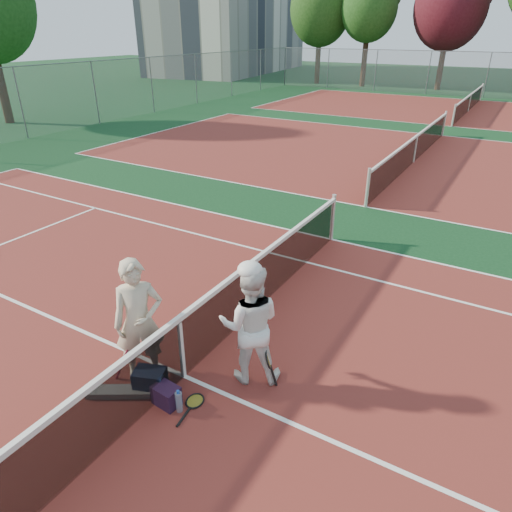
# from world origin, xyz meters

# --- Properties ---
(ground) EXTENTS (130.00, 130.00, 0.00)m
(ground) POSITION_xyz_m (0.00, 0.00, 0.00)
(ground) COLOR #0E3418
(ground) RESTS_ON ground
(court_main) EXTENTS (23.77, 10.97, 0.01)m
(court_main) POSITION_xyz_m (0.00, 0.00, 0.00)
(court_main) COLOR maroon
(court_main) RESTS_ON ground
(court_far_a) EXTENTS (23.77, 10.97, 0.01)m
(court_far_a) POSITION_xyz_m (0.00, 13.50, 0.00)
(court_far_a) COLOR maroon
(court_far_a) RESTS_ON ground
(court_far_b) EXTENTS (23.77, 10.97, 0.01)m
(court_far_b) POSITION_xyz_m (0.00, 27.00, 0.00)
(court_far_b) COLOR maroon
(court_far_b) RESTS_ON ground
(net_main) EXTENTS (0.10, 10.98, 1.02)m
(net_main) POSITION_xyz_m (0.00, 0.00, 0.51)
(net_main) COLOR black
(net_main) RESTS_ON ground
(net_far_a) EXTENTS (0.10, 10.98, 1.02)m
(net_far_a) POSITION_xyz_m (0.00, 13.50, 0.51)
(net_far_a) COLOR black
(net_far_a) RESTS_ON ground
(net_far_b) EXTENTS (0.10, 10.98, 1.02)m
(net_far_b) POSITION_xyz_m (0.00, 27.00, 0.51)
(net_far_b) COLOR black
(net_far_b) RESTS_ON ground
(fence_back) EXTENTS (32.00, 0.06, 3.00)m
(fence_back) POSITION_xyz_m (0.00, 34.00, 1.50)
(fence_back) COLOR slate
(fence_back) RESTS_ON ground
(player_a) EXTENTS (0.78, 0.79, 1.83)m
(player_a) POSITION_xyz_m (-0.49, -0.25, 0.92)
(player_a) COLOR beige
(player_a) RESTS_ON ground
(player_b) EXTENTS (1.07, 1.00, 1.76)m
(player_b) POSITION_xyz_m (0.81, 0.50, 0.88)
(player_b) COLOR white
(player_b) RESTS_ON ground
(racket_red) EXTENTS (0.36, 0.36, 0.56)m
(racket_red) POSITION_xyz_m (-0.62, -0.45, 0.28)
(racket_red) COLOR maroon
(racket_red) RESTS_ON ground
(racket_black_held) EXTENTS (0.29, 0.32, 0.59)m
(racket_black_held) POSITION_xyz_m (1.12, 0.45, 0.29)
(racket_black_held) COLOR black
(racket_black_held) RESTS_ON ground
(racket_spare) EXTENTS (0.36, 0.63, 0.03)m
(racket_spare) POSITION_xyz_m (0.44, -0.32, 0.01)
(racket_spare) COLOR black
(racket_spare) RESTS_ON ground
(sports_bag_navy) EXTENTS (0.49, 0.41, 0.33)m
(sports_bag_navy) POSITION_xyz_m (-0.22, -0.44, 0.16)
(sports_bag_navy) COLOR black
(sports_bag_navy) RESTS_ON ground
(sports_bag_purple) EXTENTS (0.37, 0.27, 0.28)m
(sports_bag_purple) POSITION_xyz_m (0.14, -0.53, 0.14)
(sports_bag_purple) COLOR black
(sports_bag_purple) RESTS_ON ground
(net_cover_canvas) EXTENTS (0.85, 0.62, 0.09)m
(net_cover_canvas) POSITION_xyz_m (-0.52, -0.73, 0.05)
(net_cover_canvas) COLOR #67615D
(net_cover_canvas) RESTS_ON ground
(water_bottle) EXTENTS (0.09, 0.09, 0.30)m
(water_bottle) POSITION_xyz_m (0.37, -0.55, 0.15)
(water_bottle) COLOR #ADC4DB
(water_bottle) RESTS_ON ground
(tree_back_0) EXTENTS (5.16, 5.16, 8.89)m
(tree_back_0) POSITION_xyz_m (-14.13, 36.71, 5.90)
(tree_back_0) COLOR #382314
(tree_back_0) RESTS_ON ground
(tree_back_1) EXTENTS (4.46, 4.46, 8.48)m
(tree_back_1) POSITION_xyz_m (-9.85, 36.57, 5.88)
(tree_back_1) COLOR #382314
(tree_back_1) RESTS_ON ground
(tree_back_maroon) EXTENTS (5.39, 5.39, 8.99)m
(tree_back_maroon) POSITION_xyz_m (-3.79, 37.31, 5.88)
(tree_back_maroon) COLOR #382314
(tree_back_maroon) RESTS_ON ground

